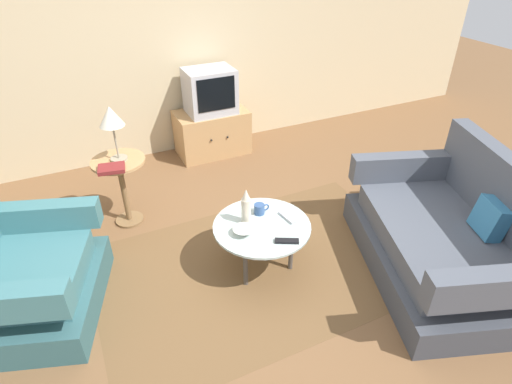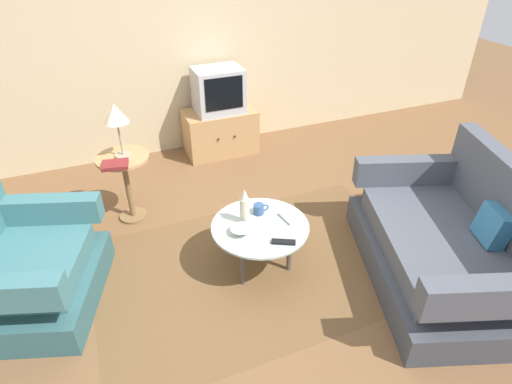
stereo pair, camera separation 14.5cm
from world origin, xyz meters
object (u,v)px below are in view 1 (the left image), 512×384
at_px(table_lamp, 111,119).
at_px(television, 210,91).
at_px(bowl, 244,231).
at_px(armchair, 20,278).
at_px(mug, 260,209).
at_px(tv_remote_dark, 287,241).
at_px(book, 111,168).
at_px(couch, 447,239).
at_px(coffee_table, 262,229).
at_px(vase, 246,207).
at_px(side_table, 121,179).
at_px(tv_remote_silver, 287,217).
at_px(tv_stand, 212,132).

bearing_deg(table_lamp, television, 39.29).
bearing_deg(bowl, armchair, 167.71).
xyz_separation_m(mug, tv_remote_dark, (0.02, -0.40, -0.03)).
bearing_deg(armchair, book, 147.84).
height_order(couch, tv_remote_dark, couch).
height_order(coffee_table, vase, vase).
height_order(coffee_table, side_table, side_table).
bearing_deg(armchair, table_lamp, 151.16).
xyz_separation_m(armchair, tv_remote_dark, (1.75, -0.55, 0.11)).
xyz_separation_m(couch, tv_remote_silver, (-1.06, 0.63, 0.13)).
relative_size(table_lamp, tv_remote_silver, 2.74).
bearing_deg(tv_remote_silver, tv_remote_dark, 142.55).
height_order(side_table, bowl, side_table).
distance_m(tv_stand, tv_remote_dark, 2.32).
relative_size(coffee_table, bowl, 4.62).
xyz_separation_m(side_table, vase, (0.75, -0.99, 0.10)).
xyz_separation_m(side_table, mug, (0.89, -0.93, 0.00)).
xyz_separation_m(coffee_table, side_table, (-0.84, 1.08, 0.08)).
distance_m(vase, tv_remote_dark, 0.40).
height_order(television, vase, television).
bearing_deg(mug, tv_remote_dark, -86.79).
height_order(television, tv_remote_silver, television).
distance_m(armchair, table_lamp, 1.35).
xyz_separation_m(couch, television, (-0.93, 2.67, 0.46)).
distance_m(tv_remote_dark, book, 1.55).
distance_m(coffee_table, table_lamp, 1.50).
height_order(table_lamp, vase, table_lamp).
height_order(coffee_table, tv_remote_dark, tv_remote_dark).
height_order(vase, tv_remote_dark, vase).
height_order(tv_stand, bowl, tv_stand).
relative_size(vase, book, 1.26).
bearing_deg(tv_remote_dark, couch, 9.85).
relative_size(mug, bowl, 0.79).
height_order(armchair, couch, armchair).
relative_size(bowl, book, 0.68).
bearing_deg(vase, couch, -27.70).
relative_size(couch, mug, 14.31).
bearing_deg(side_table, bowl, -58.80).
relative_size(coffee_table, mug, 5.85).
bearing_deg(side_table, book, -114.61).
bearing_deg(mug, bowl, -139.80).
relative_size(couch, side_table, 2.83).
relative_size(side_table, tv_stand, 0.79).
relative_size(bowl, tv_remote_silver, 0.93).
xyz_separation_m(couch, side_table, (-2.11, 1.71, 0.16)).
bearing_deg(side_table, tv_remote_silver, -45.72).
height_order(side_table, tv_remote_silver, side_table).
distance_m(tv_remote_dark, tv_remote_silver, 0.28).
bearing_deg(mug, couch, -32.50).
bearing_deg(bowl, vase, 58.36).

